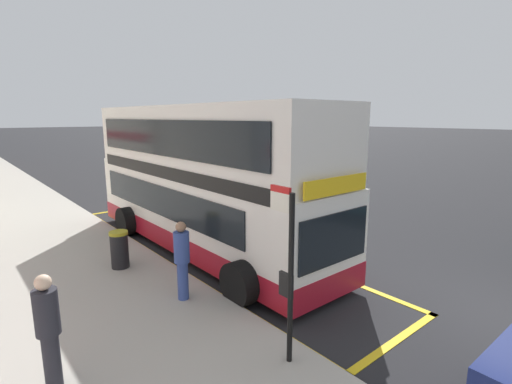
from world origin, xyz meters
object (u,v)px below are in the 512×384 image
Objects in this scene: double_decker_bus at (202,184)px; pedestrian_further_back at (48,327)px; bus_stop_sign at (288,263)px; litter_bin at (120,249)px; pedestrian_waiting_near_sign at (182,257)px.

double_decker_bus is 5.80× the size of pedestrian_further_back.
bus_stop_sign reaches higher than litter_bin.
litter_bin is at bearing 57.76° from pedestrian_further_back.
double_decker_bus is at bearing 4.37° from litter_bin.
bus_stop_sign is 5.77m from litter_bin.
double_decker_bus is 3.80m from pedestrian_waiting_near_sign.
pedestrian_waiting_near_sign is at bearing 23.18° from pedestrian_further_back.
litter_bin is (-0.41, 2.65, -0.46)m from pedestrian_waiting_near_sign.
pedestrian_waiting_near_sign is 0.99× the size of pedestrian_further_back.
litter_bin is (-2.72, -0.21, -1.42)m from double_decker_bus.
double_decker_bus is at bearing 38.31° from pedestrian_further_back.
pedestrian_waiting_near_sign is at bearing 95.07° from bus_stop_sign.
litter_bin is at bearing 96.80° from bus_stop_sign.
litter_bin is at bearing 98.73° from pedestrian_waiting_near_sign.
pedestrian_waiting_near_sign is 2.72m from litter_bin.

